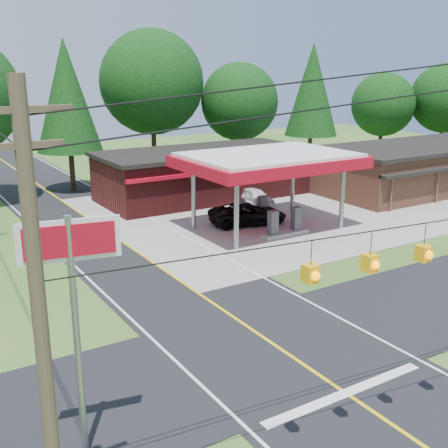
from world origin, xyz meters
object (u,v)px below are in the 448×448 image
suv_car (248,214)px  big_stop_sign (73,283)px  sedan_car (255,197)px  gas_canopy (269,163)px

suv_car → big_stop_sign: bearing=149.3°
suv_car → sedan_car: suv_car is taller
gas_canopy → big_stop_sign: bearing=-138.6°
sedan_car → big_stop_sign: (-20.00, -20.68, 4.33)m
gas_canopy → big_stop_sign: big_stop_sign is taller
suv_car → sedan_car: bearing=-25.7°
suv_car → gas_canopy: bearing=-147.3°
suv_car → big_stop_sign: 23.72m
sedan_car → big_stop_sign: big_stop_sign is taller
big_stop_sign → suv_car: bearing=45.0°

